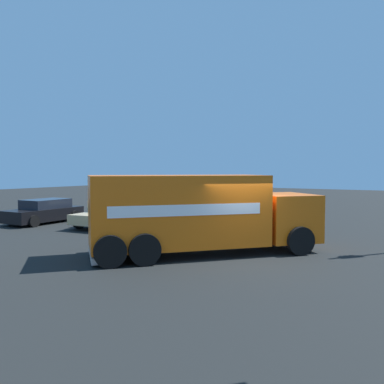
{
  "coord_description": "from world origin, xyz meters",
  "views": [
    {
      "loc": [
        -5.6,
        12.43,
        2.97
      ],
      "look_at": [
        1.62,
        0.56,
        2.19
      ],
      "focal_mm": 37.72,
      "sensor_mm": 36.0,
      "label": 1
    }
  ],
  "objects": [
    {
      "name": "delivery_truck",
      "position": [
        1.51,
        0.31,
        1.45
      ],
      "size": [
        7.28,
        7.62,
        2.77
      ],
      "color": "orange",
      "rests_on": "ground"
    },
    {
      "name": "sedan_black",
      "position": [
        13.01,
        -2.37,
        0.63
      ],
      "size": [
        2.16,
        4.36,
        1.31
      ],
      "color": "black",
      "rests_on": "ground"
    },
    {
      "name": "pickup_tan",
      "position": [
        8.91,
        -3.59,
        0.73
      ],
      "size": [
        2.66,
        5.37,
        1.38
      ],
      "color": "tan",
      "rests_on": "ground"
    },
    {
      "name": "ground_plane",
      "position": [
        0.0,
        0.0,
        0.0
      ],
      "size": [
        100.0,
        100.0,
        0.0
      ],
      "primitive_type": "plane",
      "color": "black"
    }
  ]
}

